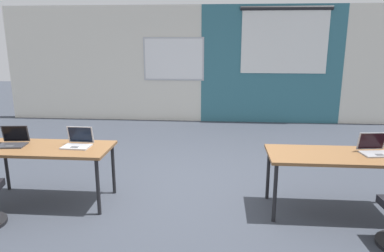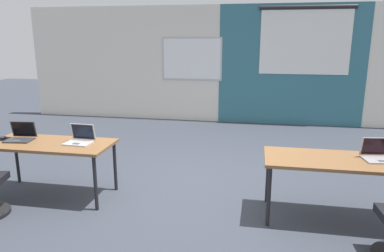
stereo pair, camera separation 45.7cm
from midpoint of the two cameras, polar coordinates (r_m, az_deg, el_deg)
name	(u,v)px [view 2 (the right image)]	position (r m, az deg, el deg)	size (l,w,h in m)	color
ground_plane	(193,186)	(5.05, 2.72, -9.70)	(24.00, 24.00, 0.00)	#383D47
back_wall_assembly	(226,64)	(8.83, 6.93, 9.79)	(10.00, 0.27, 2.80)	silver
desk_near_left	(50,147)	(4.83, -19.29, -3.25)	(1.60, 0.70, 0.72)	brown
desk_near_right	(338,164)	(4.37, 25.15, -5.61)	(1.60, 0.70, 0.72)	brown
laptop_near_left_inner	(80,139)	(4.68, -14.91, -2.08)	(0.34, 0.29, 0.23)	#B7B7BC
laptop_near_left_end	(21,136)	(5.07, -23.50, -1.56)	(0.36, 0.32, 0.23)	#333338
mousepad_near_left_end	(4,139)	(5.23, -25.82, -1.91)	(0.22, 0.19, 0.00)	black
mouse_near_left_end	(3,138)	(5.22, -25.84, -1.71)	(0.06, 0.10, 0.03)	black
laptop_near_right_end	(379,155)	(4.52, 30.39, -4.12)	(0.36, 0.32, 0.23)	#9E9EA3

